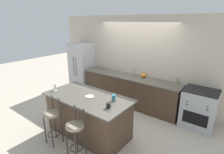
{
  "coord_description": "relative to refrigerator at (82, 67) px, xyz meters",
  "views": [
    {
      "loc": [
        2.63,
        -4.0,
        2.55
      ],
      "look_at": [
        0.02,
        -0.57,
        1.14
      ],
      "focal_mm": 28.0,
      "sensor_mm": 36.0,
      "label": 1
    }
  ],
  "objects": [
    {
      "name": "refrigerator",
      "position": [
        0.0,
        0.0,
        0.0
      ],
      "size": [
        0.77,
        0.73,
        1.78
      ],
      "color": "#BCBCC1",
      "rests_on": "ground_plane"
    },
    {
      "name": "dinner_plate",
      "position": [
        2.14,
        -1.82,
        0.06
      ],
      "size": [
        0.2,
        0.2,
        0.02
      ],
      "color": "white",
      "rests_on": "kitchen_island"
    },
    {
      "name": "wine_glass",
      "position": [
        1.24,
        -2.05,
        0.19
      ],
      "size": [
        0.08,
        0.08,
        0.19
      ],
      "color": "white",
      "rests_on": "kitchen_island"
    },
    {
      "name": "coffee_mug",
      "position": [
        2.78,
        -1.96,
        0.1
      ],
      "size": [
        0.12,
        0.08,
        0.1
      ],
      "color": "#232326",
      "rests_on": "kitchen_island"
    },
    {
      "name": "pumpkin_decoration",
      "position": [
        2.41,
        0.19,
        0.1
      ],
      "size": [
        0.16,
        0.16,
        0.15
      ],
      "color": "orange",
      "rests_on": "back_counter"
    },
    {
      "name": "tumbler_cup",
      "position": [
        2.67,
        -1.64,
        0.11
      ],
      "size": [
        0.08,
        0.08,
        0.13
      ],
      "color": "teal",
      "rests_on": "kitchen_island"
    },
    {
      "name": "back_counter",
      "position": [
        2.03,
        0.06,
        -0.43
      ],
      "size": [
        3.16,
        0.67,
        0.92
      ],
      "color": "#4C3828",
      "rests_on": "ground_plane"
    },
    {
      "name": "oven_range",
      "position": [
        4.04,
        0.02,
        -0.41
      ],
      "size": [
        0.76,
        0.69,
        0.97
      ],
      "color": "#ADAFB5",
      "rests_on": "ground_plane"
    },
    {
      "name": "soap_bottle",
      "position": [
        3.36,
        0.28,
        0.1
      ],
      "size": [
        0.05,
        0.05,
        0.17
      ],
      "color": "#89B260",
      "rests_on": "back_counter"
    },
    {
      "name": "kitchen_island",
      "position": [
        2.09,
        -1.83,
        -0.42
      ],
      "size": [
        1.99,
        1.01,
        0.94
      ],
      "color": "#4C3828",
      "rests_on": "ground_plane"
    },
    {
      "name": "bar_stool_far",
      "position": [
        2.44,
        -2.52,
        -0.31
      ],
      "size": [
        0.34,
        0.34,
        1.04
      ],
      "color": "#332D28",
      "rests_on": "ground_plane"
    },
    {
      "name": "ground_plane",
      "position": [
        2.03,
        -0.32,
        -0.89
      ],
      "size": [
        18.0,
        18.0,
        0.0
      ],
      "primitive_type": "plane",
      "color": "beige"
    },
    {
      "name": "sink_faucet",
      "position": [
        2.03,
        0.25,
        0.17
      ],
      "size": [
        0.02,
        0.13,
        0.22
      ],
      "color": "#ADAFB5",
      "rests_on": "back_counter"
    },
    {
      "name": "bar_stool_near",
      "position": [
        1.73,
        -2.52,
        -0.31
      ],
      "size": [
        0.34,
        0.34,
        1.04
      ],
      "color": "#332D28",
      "rests_on": "ground_plane"
    },
    {
      "name": "wall_back",
      "position": [
        2.03,
        0.37,
        0.46
      ],
      "size": [
        6.0,
        0.07,
        2.7
      ],
      "color": "beige",
      "rests_on": "ground_plane"
    }
  ]
}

